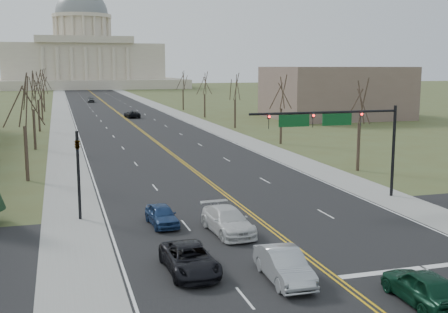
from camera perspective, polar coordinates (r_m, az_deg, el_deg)
ground at (r=29.35m, az=10.32°, el=-11.39°), size 600.00×600.00×0.00m
road at (r=135.41m, az=-11.15°, el=4.72°), size 20.00×380.00×0.01m
cross_road at (r=34.50m, az=5.80°, el=-8.11°), size 120.00×14.00×0.01m
sidewalk_left at (r=134.82m, az=-16.25°, el=4.51°), size 4.00×380.00×0.03m
sidewalk_right at (r=137.05m, az=-6.14°, el=4.89°), size 4.00×380.00×0.03m
center_line at (r=135.41m, az=-11.16°, el=4.72°), size 0.42×380.00×0.01m
edge_line_left at (r=134.85m, az=-15.31°, el=4.55°), size 0.15×380.00×0.01m
edge_line_right at (r=136.67m, az=-7.05°, el=4.87°), size 0.15×380.00×0.01m
stop_bar at (r=31.05m, az=19.59°, el=-10.59°), size 9.50×0.50×0.01m
capitol at (r=274.66m, az=-14.09°, el=9.78°), size 90.00×60.00×50.00m
signal_mast at (r=43.14m, az=11.32°, el=3.07°), size 12.12×0.44×7.20m
signal_left at (r=38.50m, az=-14.60°, el=-0.85°), size 0.32×0.36×6.00m
tree_r_0 at (r=56.12m, az=13.66°, el=5.18°), size 3.74×3.74×8.50m
tree_l_0 at (r=52.61m, az=-19.70°, el=5.08°), size 3.96×3.96×9.00m
tree_r_1 at (r=74.07m, az=5.86°, el=6.32°), size 3.74×3.74×8.50m
tree_l_1 at (r=72.56m, az=-18.88°, el=6.12°), size 3.96×3.96×9.00m
tree_r_2 at (r=92.86m, az=1.14°, el=6.94°), size 3.74×3.74×8.50m
tree_l_2 at (r=92.53m, az=-18.42°, el=6.71°), size 3.96×3.96×9.00m
tree_r_3 at (r=112.07m, az=-1.99°, el=7.33°), size 3.74×3.74×8.50m
tree_l_3 at (r=112.51m, az=-18.12°, el=7.09°), size 3.96×3.96×9.00m
tree_r_4 at (r=131.52m, az=-4.20°, el=7.59°), size 3.74×3.74×8.50m
tree_l_4 at (r=132.50m, az=-17.90°, el=7.36°), size 3.96×3.96×9.00m
bldg_right_mass at (r=113.50m, az=11.20°, el=6.40°), size 25.00×20.00×10.00m
car_nb_inner_lead at (r=26.36m, az=19.57°, el=-12.37°), size 1.99×4.64×1.56m
car_sb_inner_lead at (r=27.55m, az=6.11°, el=-10.93°), size 1.77×4.77×1.56m
car_sb_outer_lead at (r=28.52m, az=-3.51°, el=-10.36°), size 2.46×5.07×1.39m
car_sb_inner_second at (r=34.84m, az=0.38°, el=-6.54°), size 2.57×5.49×1.55m
car_sb_outer_second at (r=36.72m, az=-6.33°, el=-5.93°), size 1.90×4.11×1.36m
car_far_nb at (r=113.02m, az=-9.32°, el=4.27°), size 2.92×5.36×1.43m
car_far_sb at (r=163.10m, az=-13.36°, el=5.66°), size 2.06×4.66×1.56m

